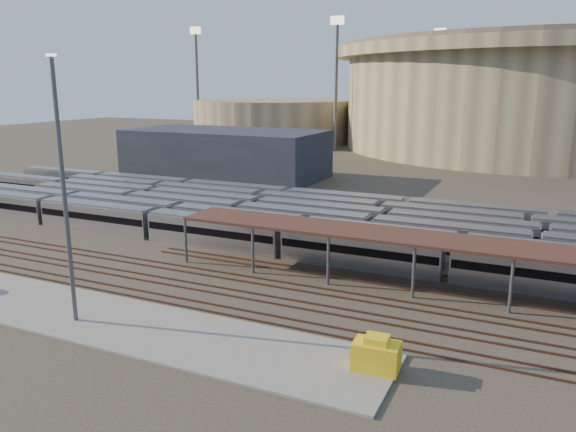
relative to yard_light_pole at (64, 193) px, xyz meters
The scene contains 13 objects.
ground 21.01m from the yard_light_pole, 66.52° to the left, with size 420.00×420.00×0.00m, color #383026.
apron 11.37m from the yard_light_pole, 32.00° to the left, with size 50.00×9.00×0.20m, color gray.
subway_trains 36.82m from the yard_light_pole, 77.87° to the left, with size 130.01×23.90×3.60m.
inspection_shed 36.01m from the yard_light_pole, 34.92° to the left, with size 60.30×6.00×5.30m.
empty_tracks 17.36m from the yard_light_pole, 57.92° to the left, with size 170.00×9.62×0.18m.
stadium 159.65m from the yard_light_pole, 78.40° to the left, with size 124.00×124.00×32.50m.
secondary_arena 155.63m from the yard_light_pole, 109.88° to the left, with size 56.00×56.00×14.00m, color tan.
service_building 76.82m from the yard_light_pole, 111.38° to the left, with size 42.00×20.00×10.00m, color #1E232D.
floodlight_0 128.71m from the yard_light_pole, 100.28° to the left, with size 4.00×1.00×38.40m.
floodlight_1 157.28m from the yard_light_pole, 119.75° to the left, with size 4.00×1.00×38.40m.
floodlight_3 176.58m from the yard_light_pole, 90.95° to the left, with size 4.00×1.00×38.40m.
yard_light_pole is the anchor object (origin of this frame).
yellow_equipment 27.58m from the yard_light_pole, ahead, with size 3.24×2.02×2.02m, color yellow.
Camera 1 is at (27.95, -49.03, 19.89)m, focal length 35.00 mm.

